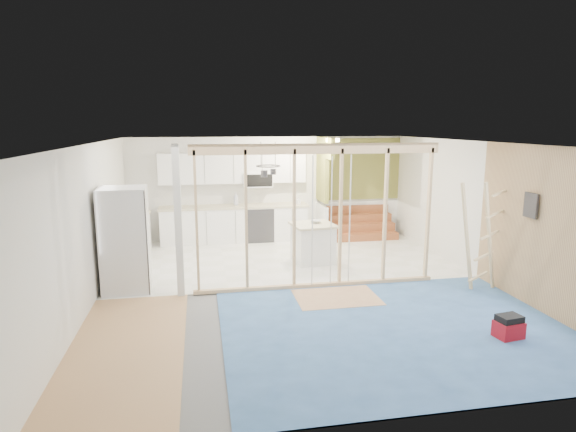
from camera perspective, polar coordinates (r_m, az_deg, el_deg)
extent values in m
cube|color=slate|center=(8.77, 1.49, -8.58)|extent=(7.00, 8.00, 0.01)
cube|color=white|center=(8.27, 1.58, 8.65)|extent=(7.00, 8.00, 0.01)
cube|color=white|center=(12.31, -2.33, 3.31)|extent=(7.00, 0.01, 2.60)
cube|color=white|center=(4.72, 11.80, -9.46)|extent=(7.00, 0.01, 2.60)
cube|color=white|center=(8.43, -22.42, -1.03)|extent=(0.01, 8.00, 2.60)
cube|color=white|center=(9.76, 22.08, 0.52)|extent=(0.01, 8.00, 2.60)
cube|color=white|center=(10.64, -0.74, -5.00)|extent=(7.00, 4.00, 0.02)
cube|color=#4E80BF|center=(7.27, 12.82, -13.00)|extent=(5.00, 4.00, 0.02)
cube|color=tan|center=(6.82, -18.72, -14.99)|extent=(1.50, 4.00, 0.02)
cube|color=tan|center=(8.33, 5.78, -9.57)|extent=(1.40, 1.00, 0.01)
cube|color=#E0C189|center=(8.34, 3.62, 7.97)|extent=(4.40, 0.09, 0.18)
cube|color=#E0C189|center=(8.81, 3.42, -8.15)|extent=(4.40, 0.09, 0.06)
cube|color=silver|center=(8.25, -12.88, -0.72)|extent=(0.12, 0.14, 2.60)
cube|color=#E0C189|center=(8.24, -10.79, -0.65)|extent=(0.04, 0.09, 2.40)
cube|color=#E0C189|center=(8.28, -4.98, -0.45)|extent=(0.04, 0.09, 2.40)
cube|color=#E0C189|center=(8.40, 0.74, -0.25)|extent=(0.04, 0.09, 2.40)
cube|color=#E0C189|center=(8.60, 6.24, -0.05)|extent=(0.04, 0.09, 2.40)
cube|color=#E0C189|center=(8.87, 11.44, 0.14)|extent=(0.04, 0.09, 2.40)
cube|color=#E0C189|center=(9.22, 16.29, 0.31)|extent=(0.04, 0.09, 2.40)
cylinder|color=silver|center=(8.45, 2.90, -0.74)|extent=(0.02, 0.02, 2.35)
cylinder|color=silver|center=(8.69, 7.33, -0.50)|extent=(0.02, 0.02, 2.35)
cylinder|color=silver|center=(8.57, 5.14, -0.61)|extent=(0.02, 0.02, 2.35)
cube|color=white|center=(12.07, -6.33, -1.04)|extent=(3.60, 0.60, 0.88)
cube|color=beige|center=(11.98, -6.38, 1.13)|extent=(3.66, 0.64, 0.05)
cube|color=white|center=(11.07, -17.87, -2.60)|extent=(0.60, 1.60, 0.88)
cube|color=beige|center=(10.97, -18.01, -0.24)|extent=(0.64, 1.64, 0.05)
cube|color=white|center=(11.98, -6.52, 5.69)|extent=(3.60, 0.34, 0.75)
cube|color=white|center=(12.03, -3.61, 4.32)|extent=(0.72, 0.38, 0.36)
cube|color=black|center=(11.84, -3.50, 4.22)|extent=(0.68, 0.02, 0.30)
cube|color=olive|center=(12.07, 4.10, 5.53)|extent=(0.10, 0.90, 1.60)
cube|color=white|center=(12.27, 4.02, -0.76)|extent=(0.10, 0.90, 0.90)
cube|color=olive|center=(11.36, 5.03, 7.96)|extent=(0.10, 0.50, 0.50)
cube|color=olive|center=(12.79, 8.42, 5.52)|extent=(2.20, 0.04, 1.60)
cube|color=white|center=(12.98, 8.26, -0.20)|extent=(2.20, 0.04, 0.90)
cube|color=#9A572C|center=(12.32, 9.14, -2.49)|extent=(1.70, 0.26, 0.20)
cube|color=#9A572C|center=(12.52, 8.77, -1.33)|extent=(1.70, 0.26, 0.20)
cube|color=#9A572C|center=(12.72, 8.41, -0.20)|extent=(1.70, 0.26, 0.20)
cube|color=#9A572C|center=(12.92, 8.07, 0.88)|extent=(1.70, 0.26, 0.20)
torus|color=black|center=(10.12, -2.36, 5.94)|extent=(0.52, 0.52, 0.02)
cylinder|color=black|center=(10.08, -3.22, 7.34)|extent=(0.01, 0.01, 0.50)
cylinder|color=black|center=(10.13, -1.52, 7.37)|extent=(0.01, 0.01, 0.50)
cylinder|color=#36363B|center=(10.02, -2.84, 5.03)|extent=(0.14, 0.14, 0.14)
cylinder|color=#36363B|center=(10.25, -1.76, 5.28)|extent=(0.12, 0.12, 0.12)
cube|color=tan|center=(8.17, 29.43, -2.00)|extent=(0.02, 4.00, 2.60)
cube|color=#36363B|center=(8.53, 26.84, 1.14)|extent=(0.04, 0.30, 0.40)
cylinder|color=#FFEABF|center=(11.52, 5.33, 8.95)|extent=(0.32, 0.32, 0.08)
cube|color=silver|center=(8.86, -18.76, -2.72)|extent=(0.83, 0.81, 1.85)
cube|color=#36363B|center=(8.81, -16.24, -2.65)|extent=(0.05, 0.74, 1.81)
cube|color=white|center=(10.25, 2.96, -3.42)|extent=(0.85, 0.85, 0.78)
cube|color=beige|center=(10.16, 2.99, -1.06)|extent=(0.95, 0.95, 0.05)
imported|color=silver|center=(10.26, 3.28, -0.64)|extent=(0.29, 0.29, 0.06)
imported|color=silver|center=(12.01, -6.19, 2.05)|extent=(0.16, 0.16, 0.32)
imported|color=white|center=(12.07, 1.25, 1.84)|extent=(0.11, 0.11, 0.19)
cube|color=maroon|center=(7.46, 24.67, -12.18)|extent=(0.39, 0.32, 0.25)
cube|color=black|center=(7.40, 24.77, -10.97)|extent=(0.35, 0.28, 0.09)
cube|color=#D9BC85|center=(8.87, 20.44, -2.42)|extent=(0.45, 0.19, 1.94)
cube|color=#D9BC85|center=(9.09, 22.75, -2.27)|extent=(0.45, 0.19, 1.94)
cube|color=#D9BC85|center=(9.19, 21.59, -6.70)|extent=(0.45, 0.19, 0.13)
cube|color=#D9BC85|center=(9.13, 22.17, -4.42)|extent=(0.45, 0.19, 0.13)
cube|color=#D9BC85|center=(9.08, 22.75, -2.11)|extent=(0.45, 0.19, 0.13)
cube|color=#D9BC85|center=(9.05, 23.33, 0.22)|extent=(0.45, 0.19, 0.13)
cube|color=#D9BC85|center=(9.04, 23.92, 2.56)|extent=(0.45, 0.19, 0.13)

